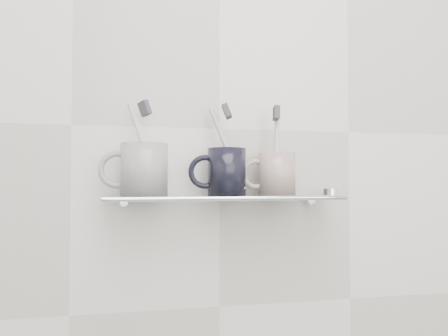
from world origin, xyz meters
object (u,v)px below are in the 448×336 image
object	(u,v)px
mug_left	(144,170)
mug_right	(277,174)
mug_center	(227,172)
shelf_glass	(225,198)

from	to	relation	value
mug_left	mug_right	size ratio (longest dim) A/B	1.17
mug_left	mug_center	world-z (taller)	mug_left
mug_left	shelf_glass	bearing A→B (deg)	-2.08
shelf_glass	mug_center	bearing A→B (deg)	49.49
mug_center	mug_left	bearing A→B (deg)	166.61
mug_center	mug_right	bearing A→B (deg)	-13.39
shelf_glass	mug_right	world-z (taller)	mug_right
mug_left	mug_right	world-z (taller)	mug_left
mug_right	mug_left	bearing A→B (deg)	167.54
mug_left	mug_right	bearing A→B (deg)	-0.39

